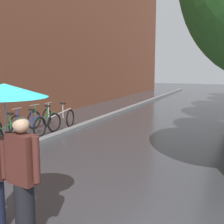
{
  "coord_description": "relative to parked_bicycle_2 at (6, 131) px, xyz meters",
  "views": [
    {
      "loc": [
        2.41,
        -2.84,
        2.34
      ],
      "look_at": [
        -0.15,
        3.04,
        1.35
      ],
      "focal_mm": 46.88,
      "sensor_mm": 36.0,
      "label": 1
    }
  ],
  "objects": [
    {
      "name": "parked_bicycle_5",
      "position": [
        0.09,
        2.78,
        0.0
      ],
      "size": [
        1.16,
        0.83,
        0.96
      ],
      "color": "black",
      "rests_on": "ground"
    },
    {
      "name": "parked_bicycle_3",
      "position": [
        0.07,
        0.94,
        0.0
      ],
      "size": [
        1.09,
        0.71,
        0.96
      ],
      "color": "black",
      "rests_on": "ground"
    },
    {
      "name": "couple_under_umbrella",
      "position": [
        3.82,
        -3.96,
        1.03
      ],
      "size": [
        1.2,
        1.12,
        2.13
      ],
      "color": "#1E233D",
      "rests_on": "ground"
    },
    {
      "name": "parked_bicycle_2",
      "position": [
        0.0,
        0.0,
        0.0
      ],
      "size": [
        1.1,
        0.73,
        0.96
      ],
      "color": "black",
      "rests_on": "ground"
    },
    {
      "name": "kerb_strip",
      "position": [
        0.99,
        5.99,
        -0.32
      ],
      "size": [
        0.3,
        36.0,
        0.12
      ],
      "primitive_type": "cube",
      "color": "slate",
      "rests_on": "ground"
    },
    {
      "name": "parked_bicycle_4",
      "position": [
        0.02,
        1.93,
        0.0
      ],
      "size": [
        1.17,
        0.84,
        0.96
      ],
      "color": "black",
      "rests_on": "ground"
    }
  ]
}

